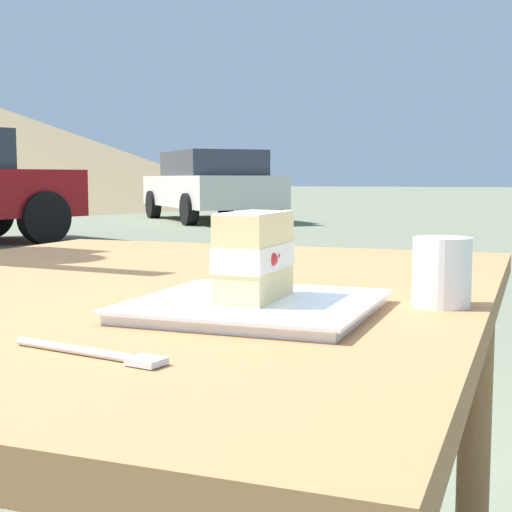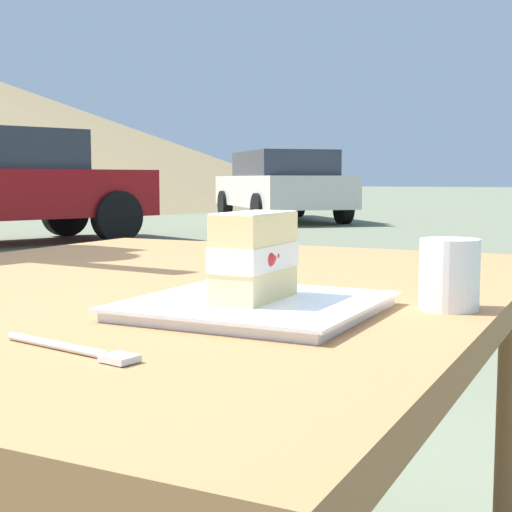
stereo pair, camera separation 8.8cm
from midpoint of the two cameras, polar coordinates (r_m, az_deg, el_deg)
The scene contains 6 objects.
patio_table at distance 1.20m, azimuth -11.43°, elevation -6.16°, with size 1.32×1.08×0.73m.
dessert_plate at distance 0.89m, azimuth -2.84°, elevation -3.85°, with size 0.28×0.28×0.02m.
cake_slice at distance 0.88m, azimuth -2.97°, elevation -0.02°, with size 0.13×0.06×0.10m.
dessert_fork at distance 0.69m, azimuth -15.72°, elevation -7.20°, with size 0.05×0.17×0.01m.
coffee_cup at distance 0.94m, azimuth 11.46°, elevation -1.14°, with size 0.07×0.07×0.09m.
parked_car_far at distance 15.82m, azimuth -3.69°, elevation 5.48°, with size 4.48×4.31×1.45m.
Camera 1 is at (1.01, 0.59, 0.89)m, focal length 52.37 mm.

